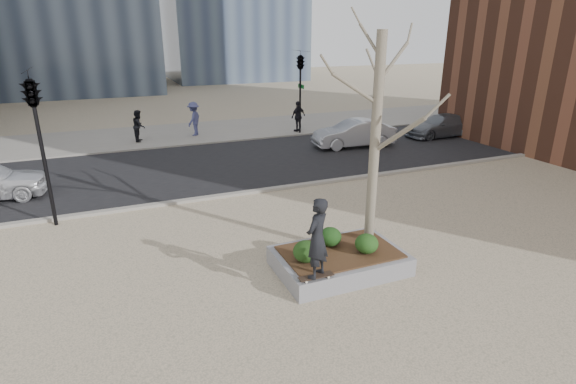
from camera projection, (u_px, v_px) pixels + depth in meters
name	position (u px, v px, depth m)	size (l,w,h in m)	color
ground	(301.00, 277.00, 10.53)	(120.00, 120.00, 0.00)	#BEAA8B
street	(205.00, 166.00, 19.22)	(60.00, 8.00, 0.02)	black
far_sidewalk	(177.00, 134.00, 25.30)	(60.00, 6.00, 0.02)	gray
planter	(339.00, 261.00, 10.82)	(3.00, 2.00, 0.45)	gray
planter_mulch	(339.00, 252.00, 10.74)	(2.70, 1.70, 0.04)	#382314
sycamore_tree	(377.00, 108.00, 10.24)	(2.80, 2.80, 6.60)	gray
shrub_left	(306.00, 251.00, 10.16)	(0.59, 0.59, 0.50)	#183B13
shrub_middle	(330.00, 237.00, 10.93)	(0.55, 0.55, 0.47)	#1C3C13
shrub_right	(367.00, 244.00, 10.57)	(0.55, 0.55, 0.47)	#123912
skateboard	(316.00, 277.00, 9.58)	(0.78, 0.20, 0.07)	black
skateboarder	(317.00, 238.00, 9.27)	(0.64, 0.42, 1.77)	black
car_silver	(354.00, 134.00, 22.21)	(1.41, 4.04, 1.33)	#A2A4AA
car_third	(441.00, 126.00, 24.47)	(1.66, 4.08, 1.18)	slate
pedestrian_a	(139.00, 126.00, 23.28)	(0.79, 0.62, 1.63)	black
pedestrian_b	(194.00, 119.00, 24.58)	(1.18, 0.68, 1.83)	#424678
pedestrian_c	(298.00, 116.00, 25.58)	(1.01, 0.42, 1.72)	black
traffic_light_near	(43.00, 152.00, 12.64)	(0.60, 2.48, 4.50)	black
traffic_light_far	(300.00, 93.00, 24.82)	(0.60, 2.48, 4.50)	black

